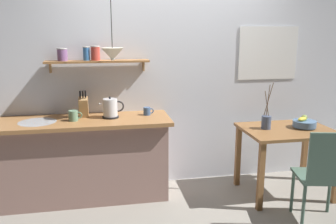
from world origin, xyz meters
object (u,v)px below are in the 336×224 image
object	(u,v)px
dining_chair_near	(323,173)
coffee_mug_by_sink	(74,116)
dining_table	(287,140)
pendant_lamp	(112,54)
electric_kettle	(111,108)
twig_vase	(266,122)
knife_block	(84,107)
coffee_mug_spare	(147,111)
fruit_bowl	(304,123)

from	to	relation	value
dining_chair_near	coffee_mug_by_sink	size ratio (longest dim) A/B	6.72
dining_table	pendant_lamp	bearing A→B (deg)	172.95
dining_chair_near	electric_kettle	distance (m)	2.19
twig_vase	knife_block	world-z (taller)	twig_vase
electric_kettle	coffee_mug_spare	xyz separation A→B (m)	(0.40, 0.05, -0.06)
dining_chair_near	pendant_lamp	distance (m)	2.32
dining_table	dining_chair_near	bearing A→B (deg)	-89.39
fruit_bowl	knife_block	xyz separation A→B (m)	(-2.37, 0.39, 0.20)
twig_vase	pendant_lamp	bearing A→B (deg)	173.45
fruit_bowl	knife_block	distance (m)	2.41
fruit_bowl	electric_kettle	bearing A→B (deg)	171.57
dining_chair_near	twig_vase	size ratio (longest dim) A/B	1.86
electric_kettle	coffee_mug_spare	bearing A→B (deg)	6.71
twig_vase	knife_block	bearing A→B (deg)	169.73
fruit_bowl	coffee_mug_by_sink	distance (m)	2.49
dining_table	dining_chair_near	world-z (taller)	dining_chair_near
knife_block	coffee_mug_spare	bearing A→B (deg)	-3.13
coffee_mug_by_sink	fruit_bowl	bearing A→B (deg)	-5.71
twig_vase	pendant_lamp	size ratio (longest dim) A/B	0.77
coffee_mug_spare	fruit_bowl	bearing A→B (deg)	-11.90
dining_table	pendant_lamp	size ratio (longest dim) A/B	1.45
dining_chair_near	knife_block	distance (m)	2.48
twig_vase	coffee_mug_spare	bearing A→B (deg)	165.98
electric_kettle	twig_vase	bearing A→B (deg)	-9.17
dining_chair_near	electric_kettle	bearing A→B (deg)	152.43
twig_vase	coffee_mug_by_sink	bearing A→B (deg)	174.25
dining_chair_near	coffee_mug_spare	bearing A→B (deg)	145.32
dining_table	coffee_mug_spare	world-z (taller)	coffee_mug_spare
twig_vase	knife_block	xyz separation A→B (m)	(-1.94, 0.35, 0.17)
coffee_mug_spare	knife_block	bearing A→B (deg)	176.87
dining_chair_near	knife_block	size ratio (longest dim) A/B	3.22
dining_table	twig_vase	bearing A→B (deg)	169.47
pendant_lamp	electric_kettle	bearing A→B (deg)	114.21
electric_kettle	knife_block	xyz separation A→B (m)	(-0.28, 0.08, 0.01)
electric_kettle	dining_table	bearing A→B (deg)	-9.34
dining_chair_near	knife_block	bearing A→B (deg)	153.77
dining_table	coffee_mug_by_sink	world-z (taller)	coffee_mug_by_sink
pendant_lamp	fruit_bowl	bearing A→B (deg)	-6.33
electric_kettle	coffee_mug_by_sink	size ratio (longest dim) A/B	1.86
knife_block	pendant_lamp	world-z (taller)	pendant_lamp
dining_chair_near	pendant_lamp	size ratio (longest dim) A/B	1.42
twig_vase	dining_chair_near	bearing A→B (deg)	-71.68
dining_chair_near	fruit_bowl	bearing A→B (deg)	74.41
twig_vase	coffee_mug_by_sink	distance (m)	2.06
knife_block	pendant_lamp	bearing A→B (deg)	-27.35
fruit_bowl	knife_block	bearing A→B (deg)	170.58
fruit_bowl	coffee_mug_spare	world-z (taller)	coffee_mug_spare
coffee_mug_by_sink	dining_table	bearing A→B (deg)	-6.24
dining_chair_near	coffee_mug_spare	distance (m)	1.87
dining_chair_near	knife_block	world-z (taller)	knife_block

